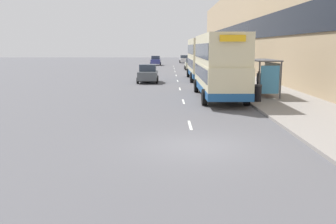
% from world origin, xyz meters
% --- Properties ---
extents(ground_plane, '(220.00, 220.00, 0.00)m').
position_xyz_m(ground_plane, '(0.00, 0.00, 0.00)').
color(ground_plane, '#515156').
extents(pavement, '(5.00, 93.00, 0.14)m').
position_xyz_m(pavement, '(6.50, 38.50, 0.07)').
color(pavement, gray).
rests_on(pavement, ground_plane).
extents(terrace_facade, '(3.10, 93.00, 12.32)m').
position_xyz_m(terrace_facade, '(10.49, 38.50, 6.16)').
color(terrace_facade, tan).
rests_on(terrace_facade, ground_plane).
extents(lane_mark_0, '(0.12, 2.00, 0.01)m').
position_xyz_m(lane_mark_0, '(0.00, 3.61, 0.01)').
color(lane_mark_0, silver).
rests_on(lane_mark_0, ground_plane).
extents(lane_mark_1, '(0.12, 2.00, 0.01)m').
position_xyz_m(lane_mark_1, '(0.00, 10.96, 0.01)').
color(lane_mark_1, silver).
rests_on(lane_mark_1, ground_plane).
extents(lane_mark_2, '(0.12, 2.00, 0.01)m').
position_xyz_m(lane_mark_2, '(0.00, 18.30, 0.01)').
color(lane_mark_2, silver).
rests_on(lane_mark_2, ground_plane).
extents(lane_mark_3, '(0.12, 2.00, 0.01)m').
position_xyz_m(lane_mark_3, '(0.00, 25.65, 0.01)').
color(lane_mark_3, silver).
rests_on(lane_mark_3, ground_plane).
extents(lane_mark_4, '(0.12, 2.00, 0.01)m').
position_xyz_m(lane_mark_4, '(0.00, 32.99, 0.01)').
color(lane_mark_4, silver).
rests_on(lane_mark_4, ground_plane).
extents(lane_mark_5, '(0.12, 2.00, 0.01)m').
position_xyz_m(lane_mark_5, '(0.00, 40.34, 0.01)').
color(lane_mark_5, silver).
rests_on(lane_mark_5, ground_plane).
extents(lane_mark_6, '(0.12, 2.00, 0.01)m').
position_xyz_m(lane_mark_6, '(0.00, 47.68, 0.01)').
color(lane_mark_6, silver).
rests_on(lane_mark_6, ground_plane).
extents(lane_mark_7, '(0.12, 2.00, 0.01)m').
position_xyz_m(lane_mark_7, '(0.00, 55.03, 0.01)').
color(lane_mark_7, silver).
rests_on(lane_mark_7, ground_plane).
extents(bus_shelter, '(1.60, 4.20, 2.48)m').
position_xyz_m(bus_shelter, '(5.77, 12.88, 1.88)').
color(bus_shelter, '#4C4C51').
rests_on(bus_shelter, ground_plane).
extents(double_decker_bus_near, '(2.85, 10.30, 4.30)m').
position_xyz_m(double_decker_bus_near, '(2.47, 12.58, 2.28)').
color(double_decker_bus_near, beige).
rests_on(double_decker_bus_near, ground_plane).
extents(double_decker_bus_ahead, '(2.85, 10.23, 4.30)m').
position_xyz_m(double_decker_bus_ahead, '(2.62, 27.03, 2.28)').
color(double_decker_bus_ahead, beige).
rests_on(double_decker_bus_ahead, ground_plane).
extents(car_0, '(1.92, 3.84, 1.66)m').
position_xyz_m(car_0, '(2.47, 69.01, 0.83)').
color(car_0, silver).
rests_on(car_0, ground_plane).
extents(car_1, '(1.98, 4.08, 1.77)m').
position_xyz_m(car_1, '(-3.35, 58.65, 0.87)').
color(car_1, navy).
rests_on(car_1, ground_plane).
extents(car_2, '(1.98, 4.30, 1.74)m').
position_xyz_m(car_2, '(2.54, 44.48, 0.86)').
color(car_2, '#B7B799').
rests_on(car_2, ground_plane).
extents(car_3, '(2.02, 3.84, 1.78)m').
position_xyz_m(car_3, '(-2.98, 24.02, 0.88)').
color(car_3, '#4C5156').
rests_on(car_3, ground_plane).
extents(pedestrian_at_shelter, '(0.32, 0.32, 1.61)m').
position_xyz_m(pedestrian_at_shelter, '(5.81, 15.13, 0.96)').
color(pedestrian_at_shelter, '#23232D').
rests_on(pedestrian_at_shelter, ground_plane).
extents(pedestrian_1, '(0.31, 0.31, 1.57)m').
position_xyz_m(pedestrian_1, '(4.67, 14.96, 0.94)').
color(pedestrian_1, '#23232D').
rests_on(pedestrian_1, ground_plane).
extents(litter_bin, '(0.55, 0.55, 1.05)m').
position_xyz_m(litter_bin, '(4.55, 10.13, 0.67)').
color(litter_bin, black).
rests_on(litter_bin, ground_plane).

